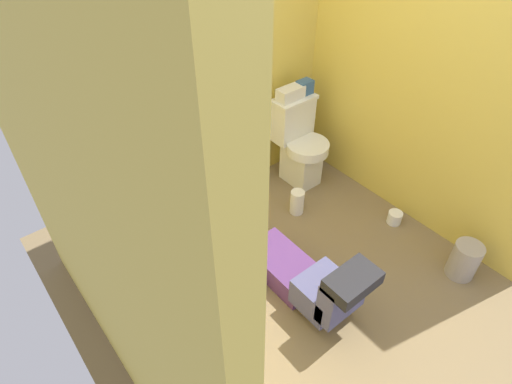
{
  "coord_description": "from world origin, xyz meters",
  "views": [
    {
      "loc": [
        -1.37,
        -1.3,
        2.36
      ],
      "look_at": [
        0.03,
        0.42,
        0.45
      ],
      "focal_mm": 29.81,
      "sensor_mm": 36.0,
      "label": 1
    }
  ],
  "objects_px": {
    "toiletry_bag": "(305,87)",
    "soap_dispenser": "(89,166)",
    "bottle_amber": "(129,156)",
    "trash_can": "(464,260)",
    "toilet_paper_roll": "(395,218)",
    "bottle_clear": "(152,147)",
    "bottle_white": "(112,156)",
    "vanity_cabinet": "(143,221)",
    "paper_towel_roll": "(297,202)",
    "tissue_box": "(291,93)",
    "bottle_green": "(140,152)",
    "toilet": "(299,143)",
    "person_plumber": "(302,275)",
    "faucet": "(119,155)",
    "bottle_blue": "(103,160)"
  },
  "relations": [
    {
      "from": "tissue_box",
      "to": "trash_can",
      "type": "distance_m",
      "value": 1.72
    },
    {
      "from": "faucet",
      "to": "paper_towel_roll",
      "type": "height_order",
      "value": "faucet"
    },
    {
      "from": "toiletry_bag",
      "to": "paper_towel_roll",
      "type": "relative_size",
      "value": 0.6
    },
    {
      "from": "bottle_green",
      "to": "paper_towel_roll",
      "type": "relative_size",
      "value": 0.54
    },
    {
      "from": "bottle_white",
      "to": "bottle_amber",
      "type": "relative_size",
      "value": 0.77
    },
    {
      "from": "vanity_cabinet",
      "to": "trash_can",
      "type": "xyz_separation_m",
      "value": [
        1.61,
        -1.41,
        -0.28
      ]
    },
    {
      "from": "toilet",
      "to": "faucet",
      "type": "relative_size",
      "value": 7.5
    },
    {
      "from": "toiletry_bag",
      "to": "bottle_clear",
      "type": "relative_size",
      "value": 0.91
    },
    {
      "from": "bottle_amber",
      "to": "bottle_clear",
      "type": "relative_size",
      "value": 0.99
    },
    {
      "from": "faucet",
      "to": "person_plumber",
      "type": "bearing_deg",
      "value": -56.57
    },
    {
      "from": "vanity_cabinet",
      "to": "bottle_amber",
      "type": "bearing_deg",
      "value": 64.19
    },
    {
      "from": "soap_dispenser",
      "to": "bottle_clear",
      "type": "xyz_separation_m",
      "value": [
        0.37,
        -0.06,
        0.0
      ]
    },
    {
      "from": "tissue_box",
      "to": "bottle_blue",
      "type": "distance_m",
      "value": 1.51
    },
    {
      "from": "vanity_cabinet",
      "to": "bottle_clear",
      "type": "height_order",
      "value": "bottle_clear"
    },
    {
      "from": "bottle_white",
      "to": "toilet_paper_roll",
      "type": "height_order",
      "value": "bottle_white"
    },
    {
      "from": "bottle_white",
      "to": "trash_can",
      "type": "bearing_deg",
      "value": -43.53
    },
    {
      "from": "bottle_green",
      "to": "toilet_paper_roll",
      "type": "relative_size",
      "value": 1.01
    },
    {
      "from": "faucet",
      "to": "person_plumber",
      "type": "height_order",
      "value": "faucet"
    },
    {
      "from": "vanity_cabinet",
      "to": "person_plumber",
      "type": "relative_size",
      "value": 0.77
    },
    {
      "from": "tissue_box",
      "to": "bottle_amber",
      "type": "bearing_deg",
      "value": -176.24
    },
    {
      "from": "vanity_cabinet",
      "to": "toilet_paper_roll",
      "type": "xyz_separation_m",
      "value": [
        1.67,
        -0.82,
        -0.37
      ]
    },
    {
      "from": "vanity_cabinet",
      "to": "paper_towel_roll",
      "type": "distance_m",
      "value": 1.23
    },
    {
      "from": "trash_can",
      "to": "toilet_paper_roll",
      "type": "distance_m",
      "value": 0.61
    },
    {
      "from": "bottle_white",
      "to": "trash_can",
      "type": "height_order",
      "value": "bottle_white"
    },
    {
      "from": "toiletry_bag",
      "to": "bottle_green",
      "type": "xyz_separation_m",
      "value": [
        -1.46,
        -0.08,
        0.07
      ]
    },
    {
      "from": "person_plumber",
      "to": "bottle_white",
      "type": "xyz_separation_m",
      "value": [
        -0.68,
        0.99,
        0.7
      ]
    },
    {
      "from": "person_plumber",
      "to": "soap_dispenser",
      "type": "relative_size",
      "value": 6.42
    },
    {
      "from": "person_plumber",
      "to": "trash_can",
      "type": "height_order",
      "value": "person_plumber"
    },
    {
      "from": "soap_dispenser",
      "to": "bottle_white",
      "type": "bearing_deg",
      "value": 11.82
    },
    {
      "from": "bottle_clear",
      "to": "trash_can",
      "type": "xyz_separation_m",
      "value": [
        1.43,
        -1.48,
        -0.75
      ]
    },
    {
      "from": "bottle_clear",
      "to": "bottle_white",
      "type": "bearing_deg",
      "value": 157.9
    },
    {
      "from": "vanity_cabinet",
      "to": "bottle_white",
      "type": "xyz_separation_m",
      "value": [
        -0.04,
        0.15,
        0.45
      ]
    },
    {
      "from": "faucet",
      "to": "person_plumber",
      "type": "relative_size",
      "value": 0.09
    },
    {
      "from": "paper_towel_roll",
      "to": "toilet_paper_roll",
      "type": "bearing_deg",
      "value": -47.99
    },
    {
      "from": "toiletry_bag",
      "to": "soap_dispenser",
      "type": "xyz_separation_m",
      "value": [
        -1.75,
        -0.04,
        0.08
      ]
    },
    {
      "from": "bottle_blue",
      "to": "bottle_clear",
      "type": "height_order",
      "value": "bottle_clear"
    },
    {
      "from": "tissue_box",
      "to": "soap_dispenser",
      "type": "height_order",
      "value": "soap_dispenser"
    },
    {
      "from": "bottle_green",
      "to": "trash_can",
      "type": "height_order",
      "value": "bottle_green"
    },
    {
      "from": "tissue_box",
      "to": "bottle_blue",
      "type": "xyz_separation_m",
      "value": [
        -1.51,
        -0.02,
        0.08
      ]
    },
    {
      "from": "bottle_white",
      "to": "bottle_green",
      "type": "relative_size",
      "value": 0.94
    },
    {
      "from": "toilet",
      "to": "tissue_box",
      "type": "height_order",
      "value": "tissue_box"
    },
    {
      "from": "tissue_box",
      "to": "bottle_green",
      "type": "xyz_separation_m",
      "value": [
        -1.31,
        -0.08,
        0.08
      ]
    },
    {
      "from": "toilet_paper_roll",
      "to": "bottle_white",
      "type": "bearing_deg",
      "value": 150.44
    },
    {
      "from": "toilet",
      "to": "trash_can",
      "type": "bearing_deg",
      "value": -84.15
    },
    {
      "from": "toilet",
      "to": "trash_can",
      "type": "height_order",
      "value": "toilet"
    },
    {
      "from": "toiletry_bag",
      "to": "paper_towel_roll",
      "type": "bearing_deg",
      "value": -134.65
    },
    {
      "from": "faucet",
      "to": "soap_dispenser",
      "type": "relative_size",
      "value": 0.6
    },
    {
      "from": "soap_dispenser",
      "to": "toilet_paper_roll",
      "type": "distance_m",
      "value": 2.25
    },
    {
      "from": "toiletry_bag",
      "to": "bottle_amber",
      "type": "distance_m",
      "value": 1.53
    },
    {
      "from": "person_plumber",
      "to": "bottle_amber",
      "type": "height_order",
      "value": "bottle_amber"
    }
  ]
}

